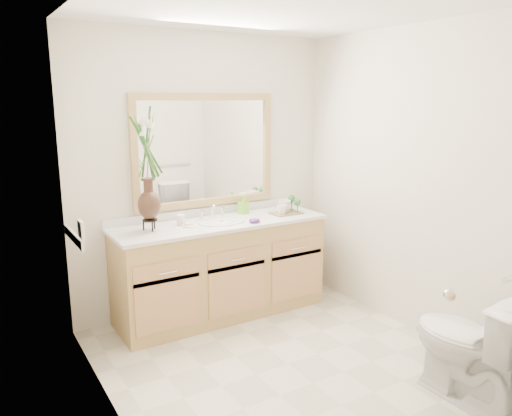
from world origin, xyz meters
TOP-DOWN VIEW (x-y plane):
  - floor at (0.00, 0.00)m, footprint 2.60×2.60m
  - ceiling at (0.00, 0.00)m, footprint 2.40×2.60m
  - wall_back at (0.00, 1.30)m, footprint 2.40×0.02m
  - wall_front at (0.00, -1.30)m, footprint 2.40×0.02m
  - wall_left at (-1.20, 0.00)m, footprint 0.02×2.60m
  - wall_right at (1.20, 0.00)m, footprint 0.02×2.60m
  - vanity at (0.00, 1.01)m, footprint 1.80×0.55m
  - counter at (0.00, 1.01)m, footprint 1.84×0.57m
  - sink at (0.00, 1.00)m, footprint 0.38×0.34m
  - mirror at (0.00, 1.28)m, footprint 1.32×0.04m
  - switch_plate at (-1.19, 0.76)m, footprint 0.02×0.12m
  - door at (-0.30, -1.29)m, footprint 0.80×0.03m
  - toilet at (0.70, -0.92)m, footprint 0.42×0.75m
  - flower_vase at (-0.61, 1.04)m, footprint 0.21×0.21m
  - tumbler at (-0.33, 1.08)m, footprint 0.07×0.07m
  - soap_dish at (-0.30, 0.98)m, footprint 0.10×0.10m
  - soap_bottle at (0.32, 1.17)m, footprint 0.08×0.08m
  - purple_dish at (0.22, 0.83)m, footprint 0.11×0.10m
  - tray at (0.64, 0.96)m, footprint 0.28×0.18m
  - mug_left at (0.57, 0.93)m, footprint 0.11×0.11m
  - mug_right at (0.64, 0.99)m, footprint 0.14×0.13m
  - goblet_front at (0.73, 0.91)m, footprint 0.06×0.06m
  - goblet_back at (0.74, 1.02)m, footprint 0.06×0.06m

SIDE VIEW (x-z plane):
  - floor at x=0.00m, z-range 0.00..0.00m
  - toilet at x=0.70m, z-range 0.00..0.74m
  - vanity at x=0.00m, z-range 0.00..0.80m
  - sink at x=0.00m, z-range 0.66..0.89m
  - counter at x=0.00m, z-range 0.80..0.83m
  - tray at x=0.64m, z-range 0.83..0.84m
  - soap_dish at x=-0.30m, z-range 0.82..0.86m
  - purple_dish at x=0.22m, z-range 0.83..0.87m
  - tumbler at x=-0.33m, z-range 0.83..0.92m
  - mug_left at x=0.57m, z-range 0.84..0.93m
  - mug_right at x=0.64m, z-range 0.84..0.95m
  - soap_bottle at x=0.32m, z-range 0.83..0.98m
  - goblet_front at x=0.73m, z-range 0.87..0.99m
  - goblet_back at x=0.74m, z-range 0.87..1.01m
  - switch_plate at x=-1.19m, z-range 0.92..1.04m
  - door at x=-0.30m, z-range 0.00..2.00m
  - wall_back at x=0.00m, z-range 0.00..2.40m
  - wall_front at x=0.00m, z-range 0.00..2.40m
  - wall_left at x=-1.20m, z-range 0.00..2.40m
  - wall_right at x=1.20m, z-range 0.00..2.40m
  - mirror at x=0.00m, z-range 0.92..1.89m
  - flower_vase at x=-0.61m, z-range 0.98..1.84m
  - ceiling at x=0.00m, z-range 2.39..2.41m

